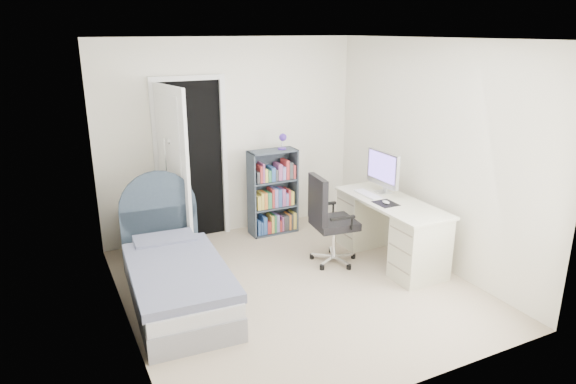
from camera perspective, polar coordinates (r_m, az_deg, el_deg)
name	(u,v)px	position (r m, az deg, el deg)	size (l,w,h in m)	color
room_shell	(296,172)	(5.03, 0.92, 2.29)	(3.50, 3.70, 2.60)	tan
door	(180,166)	(6.20, -11.93, 2.82)	(0.92, 0.82, 2.06)	black
bed	(176,277)	(5.24, -12.38, -9.17)	(0.97, 1.88, 1.13)	gray
nightstand	(142,219)	(6.35, -15.95, -2.93)	(0.44, 0.44, 0.64)	tan
floor_lamp	(171,208)	(6.19, -12.86, -1.71)	(0.20, 0.20, 1.42)	silver
bookcase	(274,195)	(6.69, -1.60, -0.39)	(0.62, 0.27, 1.32)	#3B4651
desk	(390,227)	(6.04, 11.23, -3.89)	(0.60, 1.50, 1.23)	beige
office_chair	(328,216)	(5.80, 4.43, -2.68)	(0.55, 0.57, 1.05)	silver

